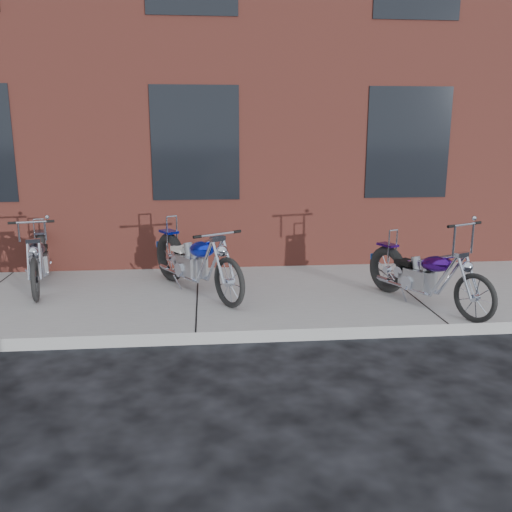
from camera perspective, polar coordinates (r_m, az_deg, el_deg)
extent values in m
plane|color=black|center=(6.33, -6.34, -9.28)|extent=(120.00, 120.00, 0.00)
cube|color=gray|center=(7.72, -6.19, -4.54)|extent=(22.00, 3.00, 0.15)
cube|color=brown|center=(13.95, -6.24, 19.56)|extent=(22.00, 10.00, 8.00)
torus|color=black|center=(7.80, 14.36, -1.58)|extent=(0.41, 0.66, 0.67)
torus|color=black|center=(6.91, 22.95, -4.38)|extent=(0.32, 0.57, 0.60)
cube|color=gray|center=(7.41, 17.61, -2.62)|extent=(0.40, 0.45, 0.28)
ellipsoid|color=#370D72|center=(7.18, 19.30, -1.01)|extent=(0.44, 0.56, 0.28)
cube|color=black|center=(7.52, 16.34, -0.85)|extent=(0.31, 0.33, 0.06)
cylinder|color=silver|center=(6.91, 22.36, -2.23)|extent=(0.15, 0.26, 0.50)
cylinder|color=silver|center=(6.85, 22.03, 2.95)|extent=(0.47, 0.25, 0.03)
cylinder|color=silver|center=(7.67, 14.90, 0.85)|extent=(0.03, 0.03, 0.45)
cylinder|color=silver|center=(7.65, 16.96, -3.02)|extent=(0.40, 0.77, 0.04)
torus|color=black|center=(8.22, -8.51, -0.30)|extent=(0.51, 0.71, 0.74)
torus|color=black|center=(6.89, -2.13, -3.08)|extent=(0.41, 0.61, 0.67)
cube|color=gray|center=(7.67, -6.18, -1.29)|extent=(0.46, 0.50, 0.31)
ellipsoid|color=#0E22D6|center=(7.36, -5.10, 0.51)|extent=(0.52, 0.62, 0.32)
cube|color=silver|center=(7.85, -7.21, 0.56)|extent=(0.36, 0.37, 0.06)
cylinder|color=silver|center=(6.93, -2.75, -0.70)|extent=(0.19, 0.28, 0.55)
cylinder|color=silver|center=(6.96, -3.37, 2.15)|extent=(0.50, 0.32, 0.03)
cylinder|color=silver|center=(8.07, -8.32, 2.29)|extent=(0.03, 0.03, 0.49)
cylinder|color=silver|center=(7.95, -6.22, -1.76)|extent=(0.52, 0.82, 0.05)
torus|color=black|center=(9.11, -21.65, -0.01)|extent=(0.27, 0.68, 0.67)
torus|color=black|center=(7.70, -22.31, -2.59)|extent=(0.19, 0.60, 0.60)
cube|color=gray|center=(8.53, -21.90, -0.93)|extent=(0.33, 0.42, 0.28)
ellipsoid|color=#2C2A36|center=(8.22, -22.18, 0.47)|extent=(0.34, 0.55, 0.29)
cube|color=black|center=(8.73, -21.90, 0.62)|extent=(0.27, 0.30, 0.06)
cylinder|color=silver|center=(7.76, -22.40, -0.63)|extent=(0.09, 0.27, 0.50)
cylinder|color=silver|center=(7.78, -22.66, 3.17)|extent=(0.51, 0.14, 0.03)
cylinder|color=silver|center=(8.97, -21.87, 2.08)|extent=(0.02, 0.02, 0.45)
cylinder|color=silver|center=(8.75, -21.02, -1.34)|extent=(0.22, 0.83, 0.04)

